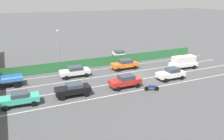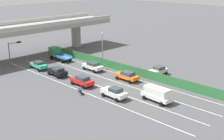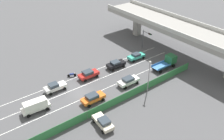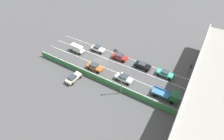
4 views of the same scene
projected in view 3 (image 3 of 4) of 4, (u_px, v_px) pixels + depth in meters
ground_plane at (80, 93)px, 46.60m from camera, size 300.00×300.00×0.00m
lane_line_left_edge at (83, 75)px, 52.26m from camera, size 0.14×43.90×0.01m
lane_line_mid_left at (92, 82)px, 49.85m from camera, size 0.14×43.90×0.01m
lane_line_mid_right at (102, 90)px, 47.44m from camera, size 0.14×43.90×0.01m
lane_line_right_edge at (113, 99)px, 45.04m from camera, size 0.14×43.90×0.01m
elevated_overpass at (179, 29)px, 57.77m from camera, size 45.02×8.97×7.90m
green_fence at (118, 100)px, 43.57m from camera, size 0.10×40.00×1.64m
car_van_white at (35, 105)px, 41.60m from camera, size 2.24×4.94×2.17m
car_sedan_black at (116, 64)px, 54.42m from camera, size 2.17×4.40×1.61m
car_sedan_white at (55, 87)px, 46.86m from camera, size 2.01×4.32×1.72m
car_sedan_red at (88, 74)px, 50.75m from camera, size 2.04×4.38×1.71m
car_taxi_teal at (136, 56)px, 57.71m from camera, size 2.13×4.44×1.56m
car_taxi_orange at (93, 98)px, 43.94m from camera, size 2.06×4.49×1.66m
car_hatchback_white at (128, 81)px, 48.66m from camera, size 2.08×4.56×1.64m
flatbed_truck_blue at (168, 62)px, 54.49m from camera, size 2.43×6.04×2.62m
motorcycle at (72, 75)px, 51.42m from camera, size 0.93×1.83×0.93m
parked_sedan_cream at (103, 122)px, 38.62m from camera, size 4.38×2.26×1.65m
traffic_light at (146, 37)px, 60.52m from camera, size 2.90×0.40×5.14m
street_lamp at (149, 73)px, 44.97m from camera, size 0.60×0.36×6.76m
traffic_cone at (131, 91)px, 46.57m from camera, size 0.47×0.47×0.69m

